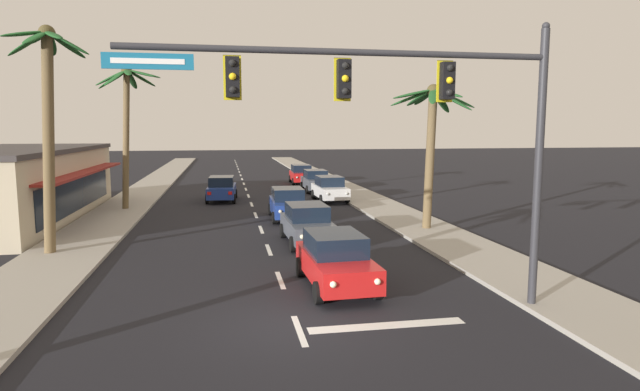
% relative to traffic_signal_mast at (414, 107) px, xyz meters
% --- Properties ---
extents(ground_plane, '(220.00, 220.00, 0.00)m').
position_rel_traffic_signal_mast_xyz_m(ground_plane, '(-2.98, 0.05, -5.42)').
color(ground_plane, black).
extents(sidewalk_right, '(3.20, 110.00, 0.14)m').
position_rel_traffic_signal_mast_xyz_m(sidewalk_right, '(4.82, 20.05, -5.35)').
color(sidewalk_right, '#9E998E').
rests_on(sidewalk_right, ground).
extents(sidewalk_left, '(3.20, 110.00, 0.14)m').
position_rel_traffic_signal_mast_xyz_m(sidewalk_left, '(-10.78, 20.05, -5.35)').
color(sidewalk_left, '#9E998E').
rests_on(sidewalk_left, ground).
extents(lane_markings, '(4.28, 89.35, 0.01)m').
position_rel_traffic_signal_mast_xyz_m(lane_markings, '(-2.53, 20.27, -5.41)').
color(lane_markings, silver).
rests_on(lane_markings, ground).
extents(traffic_signal_mast, '(10.96, 0.41, 7.60)m').
position_rel_traffic_signal_mast_xyz_m(traffic_signal_mast, '(0.00, 0.00, 0.00)').
color(traffic_signal_mast, '#2D2D33').
rests_on(traffic_signal_mast, ground).
extents(sedan_lead_at_stop_bar, '(2.06, 4.50, 1.68)m').
position_rel_traffic_signal_mast_xyz_m(sedan_lead_at_stop_bar, '(-1.36, 2.87, -4.56)').
color(sedan_lead_at_stop_bar, red).
rests_on(sedan_lead_at_stop_bar, ground).
extents(sedan_third_in_queue, '(2.04, 4.49, 1.68)m').
position_rel_traffic_signal_mast_xyz_m(sedan_third_in_queue, '(-1.25, 9.17, -4.56)').
color(sedan_third_in_queue, '#4C515B').
rests_on(sedan_third_in_queue, ground).
extents(sedan_fifth_in_queue, '(2.00, 4.47, 1.68)m').
position_rel_traffic_signal_mast_xyz_m(sedan_fifth_in_queue, '(-1.32, 15.46, -4.56)').
color(sedan_fifth_in_queue, navy).
rests_on(sedan_fifth_in_queue, ground).
extents(sedan_oncoming_far, '(2.15, 4.53, 1.68)m').
position_rel_traffic_signal_mast_xyz_m(sedan_oncoming_far, '(-4.87, 23.40, -4.56)').
color(sedan_oncoming_far, navy).
rests_on(sedan_oncoming_far, ground).
extents(sedan_parked_nearest_kerb, '(2.03, 4.48, 1.68)m').
position_rel_traffic_signal_mast_xyz_m(sedan_parked_nearest_kerb, '(2.33, 22.02, -4.56)').
color(sedan_parked_nearest_kerb, silver).
rests_on(sedan_parked_nearest_kerb, ground).
extents(sedan_parked_mid_kerb, '(2.04, 4.49, 1.68)m').
position_rel_traffic_signal_mast_xyz_m(sedan_parked_mid_kerb, '(2.10, 33.70, -4.56)').
color(sedan_parked_mid_kerb, red).
rests_on(sedan_parked_mid_kerb, ground).
extents(sedan_parked_far_kerb, '(1.95, 4.45, 1.68)m').
position_rel_traffic_signal_mast_xyz_m(sedan_parked_far_kerb, '(2.34, 27.64, -4.56)').
color(sedan_parked_far_kerb, '#4C515B').
rests_on(sedan_parked_far_kerb, ground).
extents(palm_left_second, '(2.86, 3.04, 8.68)m').
position_rel_traffic_signal_mast_xyz_m(palm_left_second, '(-11.13, 8.75, 0.35)').
color(palm_left_second, brown).
rests_on(palm_left_second, ground).
extents(palm_left_third, '(3.68, 3.72, 8.53)m').
position_rel_traffic_signal_mast_xyz_m(palm_left_third, '(-10.23, 20.03, 0.74)').
color(palm_left_third, brown).
rests_on(palm_left_third, ground).
extents(palm_right_second, '(4.10, 4.16, 6.95)m').
position_rel_traffic_signal_mast_xyz_m(palm_right_second, '(4.96, 10.92, -0.45)').
color(palm_right_second, brown).
rests_on(palm_right_second, ground).
extents(storefront_strip_left, '(7.77, 17.14, 3.86)m').
position_rel_traffic_signal_mast_xyz_m(storefront_strip_left, '(-15.91, 17.73, -3.48)').
color(storefront_strip_left, beige).
rests_on(storefront_strip_left, ground).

